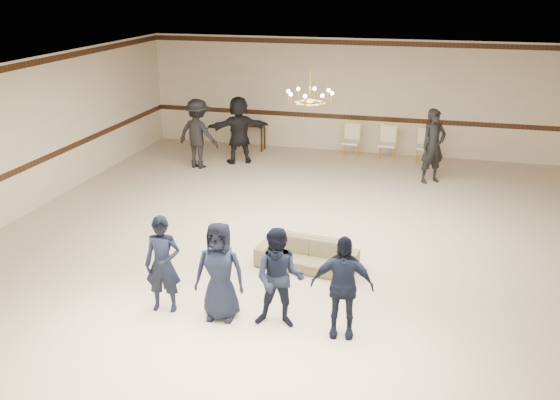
{
  "coord_description": "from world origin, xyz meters",
  "views": [
    {
      "loc": [
        2.44,
        -10.33,
        4.81
      ],
      "look_at": [
        -0.18,
        -0.5,
        1.11
      ],
      "focal_mm": 39.64,
      "sensor_mm": 36.0,
      "label": 1
    }
  ],
  "objects_px": {
    "adult_mid": "(239,130)",
    "console_table": "(250,137)",
    "banquet_chair_left": "(351,142)",
    "banquet_chair_right": "(425,147)",
    "boy_a": "(163,264)",
    "adult_right": "(433,146)",
    "chandelier": "(310,86)",
    "boy_b": "(220,271)",
    "boy_c": "(279,279)",
    "banquet_chair_mid": "(387,144)",
    "settee": "(307,254)",
    "adult_left": "(198,134)",
    "boy_d": "(342,286)"
  },
  "relations": [
    {
      "from": "banquet_chair_right",
      "to": "chandelier",
      "type": "bearing_deg",
      "value": -115.41
    },
    {
      "from": "adult_mid",
      "to": "banquet_chair_mid",
      "type": "height_order",
      "value": "adult_mid"
    },
    {
      "from": "chandelier",
      "to": "boy_a",
      "type": "bearing_deg",
      "value": -110.55
    },
    {
      "from": "settee",
      "to": "banquet_chair_right",
      "type": "xyz_separation_m",
      "value": [
        1.69,
        7.01,
        0.23
      ]
    },
    {
      "from": "boy_b",
      "to": "boy_c",
      "type": "distance_m",
      "value": 0.9
    },
    {
      "from": "banquet_chair_right",
      "to": "boy_c",
      "type": "bearing_deg",
      "value": -104.41
    },
    {
      "from": "adult_right",
      "to": "banquet_chair_mid",
      "type": "bearing_deg",
      "value": 90.16
    },
    {
      "from": "adult_right",
      "to": "banquet_chair_left",
      "type": "distance_m",
      "value": 2.76
    },
    {
      "from": "banquet_chair_left",
      "to": "banquet_chair_right",
      "type": "height_order",
      "value": "same"
    },
    {
      "from": "settee",
      "to": "boy_a",
      "type": "bearing_deg",
      "value": -125.82
    },
    {
      "from": "chandelier",
      "to": "boy_b",
      "type": "height_order",
      "value": "chandelier"
    },
    {
      "from": "settee",
      "to": "console_table",
      "type": "bearing_deg",
      "value": 121.13
    },
    {
      "from": "boy_c",
      "to": "banquet_chair_right",
      "type": "height_order",
      "value": "boy_c"
    },
    {
      "from": "settee",
      "to": "banquet_chair_mid",
      "type": "height_order",
      "value": "banquet_chair_mid"
    },
    {
      "from": "banquet_chair_right",
      "to": "banquet_chair_left",
      "type": "bearing_deg",
      "value": 176.07
    },
    {
      "from": "boy_b",
      "to": "boy_a",
      "type": "bearing_deg",
      "value": 174.33
    },
    {
      "from": "boy_a",
      "to": "adult_right",
      "type": "height_order",
      "value": "adult_right"
    },
    {
      "from": "chandelier",
      "to": "banquet_chair_left",
      "type": "xyz_separation_m",
      "value": [
        0.06,
        5.23,
        -2.4
      ]
    },
    {
      "from": "settee",
      "to": "console_table",
      "type": "xyz_separation_m",
      "value": [
        -3.31,
        7.21,
        0.13
      ]
    },
    {
      "from": "boy_a",
      "to": "settee",
      "type": "relative_size",
      "value": 0.87
    },
    {
      "from": "boy_b",
      "to": "console_table",
      "type": "relative_size",
      "value": 1.66
    },
    {
      "from": "settee",
      "to": "banquet_chair_mid",
      "type": "bearing_deg",
      "value": 90.87
    },
    {
      "from": "adult_left",
      "to": "adult_mid",
      "type": "height_order",
      "value": "same"
    },
    {
      "from": "boy_a",
      "to": "console_table",
      "type": "bearing_deg",
      "value": 90.5
    },
    {
      "from": "adult_left",
      "to": "banquet_chair_left",
      "type": "distance_m",
      "value": 4.23
    },
    {
      "from": "boy_b",
      "to": "banquet_chair_mid",
      "type": "xyz_separation_m",
      "value": [
        1.56,
        8.96,
        -0.28
      ]
    },
    {
      "from": "boy_a",
      "to": "boy_b",
      "type": "xyz_separation_m",
      "value": [
        0.9,
        0.0,
        0.0
      ]
    },
    {
      "from": "chandelier",
      "to": "adult_left",
      "type": "height_order",
      "value": "chandelier"
    },
    {
      "from": "adult_mid",
      "to": "console_table",
      "type": "relative_size",
      "value": 2.01
    },
    {
      "from": "chandelier",
      "to": "banquet_chair_left",
      "type": "distance_m",
      "value": 5.75
    },
    {
      "from": "banquet_chair_left",
      "to": "settee",
      "type": "bearing_deg",
      "value": -84.36
    },
    {
      "from": "boy_c",
      "to": "banquet_chair_mid",
      "type": "distance_m",
      "value": 8.99
    },
    {
      "from": "boy_b",
      "to": "adult_left",
      "type": "relative_size",
      "value": 0.83
    },
    {
      "from": "adult_right",
      "to": "console_table",
      "type": "xyz_separation_m",
      "value": [
        -5.23,
        1.76,
        -0.53
      ]
    },
    {
      "from": "boy_d",
      "to": "adult_mid",
      "type": "height_order",
      "value": "adult_mid"
    },
    {
      "from": "boy_c",
      "to": "settee",
      "type": "relative_size",
      "value": 0.87
    },
    {
      "from": "boy_b",
      "to": "adult_right",
      "type": "bearing_deg",
      "value": 63.69
    },
    {
      "from": "settee",
      "to": "banquet_chair_right",
      "type": "relative_size",
      "value": 1.81
    },
    {
      "from": "chandelier",
      "to": "boy_a",
      "type": "height_order",
      "value": "chandelier"
    },
    {
      "from": "boy_c",
      "to": "console_table",
      "type": "bearing_deg",
      "value": 104.53
    },
    {
      "from": "chandelier",
      "to": "adult_right",
      "type": "bearing_deg",
      "value": 58.07
    },
    {
      "from": "boy_a",
      "to": "banquet_chair_right",
      "type": "height_order",
      "value": "boy_a"
    },
    {
      "from": "boy_c",
      "to": "adult_right",
      "type": "distance_m",
      "value": 7.64
    },
    {
      "from": "chandelier",
      "to": "banquet_chair_mid",
      "type": "height_order",
      "value": "chandelier"
    },
    {
      "from": "boy_c",
      "to": "adult_right",
      "type": "xyz_separation_m",
      "value": [
        1.89,
        7.4,
        0.16
      ]
    },
    {
      "from": "boy_c",
      "to": "banquet_chair_right",
      "type": "bearing_deg",
      "value": 74.01
    },
    {
      "from": "boy_a",
      "to": "adult_right",
      "type": "distance_m",
      "value": 8.27
    },
    {
      "from": "boy_b",
      "to": "boy_c",
      "type": "bearing_deg",
      "value": -5.67
    },
    {
      "from": "boy_c",
      "to": "adult_mid",
      "type": "xyz_separation_m",
      "value": [
        -3.21,
        7.8,
        0.16
      ]
    },
    {
      "from": "boy_a",
      "to": "banquet_chair_right",
      "type": "bearing_deg",
      "value": 59.85
    }
  ]
}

